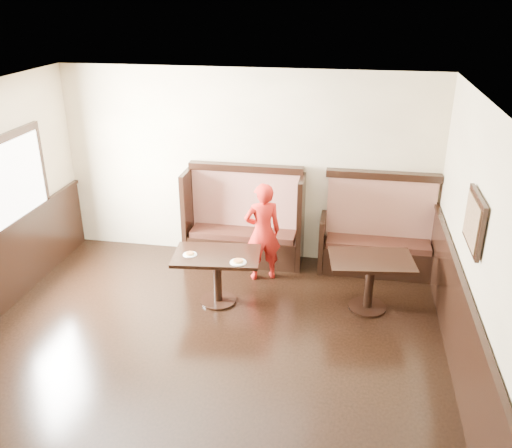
% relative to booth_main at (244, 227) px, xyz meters
% --- Properties ---
extents(ground, '(7.00, 7.00, 0.00)m').
position_rel_booth_main_xyz_m(ground, '(0.00, -3.30, -0.53)').
color(ground, black).
rests_on(ground, ground).
extents(room_shell, '(7.00, 7.00, 7.00)m').
position_rel_booth_main_xyz_m(room_shell, '(-0.30, -3.01, 0.14)').
color(room_shell, beige).
rests_on(room_shell, ground).
extents(booth_main, '(1.75, 0.72, 1.45)m').
position_rel_booth_main_xyz_m(booth_main, '(0.00, 0.00, 0.00)').
color(booth_main, black).
rests_on(booth_main, ground).
extents(booth_neighbor, '(1.65, 0.72, 1.45)m').
position_rel_booth_main_xyz_m(booth_neighbor, '(1.95, -0.00, -0.05)').
color(booth_neighbor, black).
rests_on(booth_neighbor, ground).
extents(table_main, '(1.15, 0.79, 0.69)m').
position_rel_booth_main_xyz_m(table_main, '(-0.10, -1.28, 0.00)').
color(table_main, black).
rests_on(table_main, ground).
extents(table_neighbor, '(1.10, 0.80, 0.71)m').
position_rel_booth_main_xyz_m(table_neighbor, '(1.83, -1.10, 0.01)').
color(table_neighbor, black).
rests_on(table_neighbor, ground).
extents(child, '(0.61, 0.51, 1.41)m').
position_rel_booth_main_xyz_m(child, '(0.36, -0.53, 0.18)').
color(child, '#B51A13').
rests_on(child, ground).
extents(pizza_plate_left, '(0.18, 0.18, 0.03)m').
position_rel_booth_main_xyz_m(pizza_plate_left, '(-0.43, -1.36, 0.18)').
color(pizza_plate_left, white).
rests_on(pizza_plate_left, table_main).
extents(pizza_plate_right, '(0.21, 0.21, 0.04)m').
position_rel_booth_main_xyz_m(pizza_plate_right, '(0.22, -1.46, 0.18)').
color(pizza_plate_right, white).
rests_on(pizza_plate_right, table_main).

